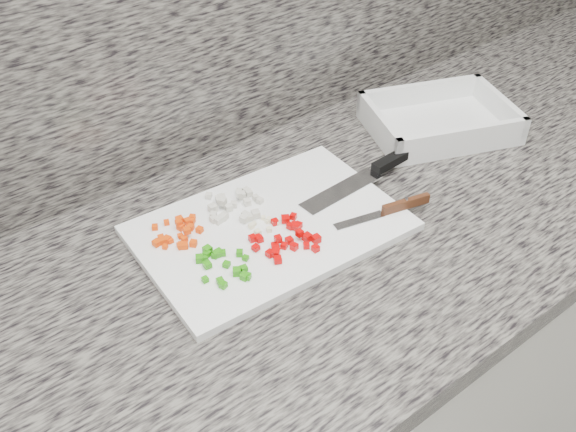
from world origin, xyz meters
name	(u,v)px	position (x,y,z in m)	size (l,w,h in m)	color
countertop	(270,267)	(0.00, 1.44, 0.88)	(3.96, 0.64, 0.04)	#636058
backsplash	(146,2)	(0.00, 1.74, 1.20)	(3.92, 0.02, 0.60)	#636058
cutting_board	(270,228)	(0.04, 1.49, 0.91)	(0.40, 0.27, 0.01)	white
carrot_pile	(179,233)	(-0.09, 1.55, 0.92)	(0.09, 0.08, 0.02)	#EC4005
onion_pile	(233,206)	(0.01, 1.56, 0.92)	(0.10, 0.10, 0.02)	beige
green_pepper_pile	(222,263)	(-0.07, 1.46, 0.92)	(0.08, 0.09, 0.01)	#25890C
red_pepper_pile	(287,238)	(0.03, 1.44, 0.92)	(0.10, 0.10, 0.02)	#C50203
garlic_pile	(263,225)	(0.03, 1.49, 0.92)	(0.05, 0.04, 0.01)	#F1EABA
chef_knife	(378,169)	(0.27, 1.49, 0.92)	(0.27, 0.04, 0.02)	silver
paring_knife	(394,208)	(0.21, 1.39, 0.92)	(0.17, 0.05, 0.02)	silver
tray	(439,122)	(0.47, 1.53, 0.92)	(0.32, 0.27, 0.06)	white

